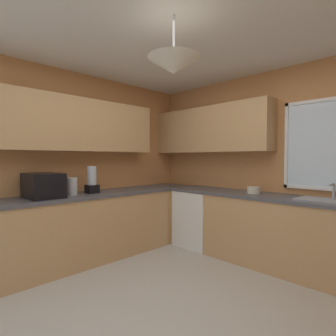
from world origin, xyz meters
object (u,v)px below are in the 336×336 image
(dishwasher, at_px, (199,218))
(kettle, at_px, (72,186))
(blender_appliance, at_px, (92,181))
(sink_assembly, at_px, (330,200))
(microwave, at_px, (43,186))
(bowl, at_px, (254,190))

(dishwasher, relative_size, kettle, 3.79)
(kettle, bearing_deg, blender_appliance, 94.01)
(dishwasher, relative_size, blender_appliance, 2.35)
(dishwasher, relative_size, sink_assembly, 1.34)
(microwave, relative_size, kettle, 2.15)
(sink_assembly, bearing_deg, blender_appliance, -148.39)
(bowl, bearing_deg, microwave, -126.10)
(kettle, distance_m, bowl, 2.35)
(blender_appliance, bearing_deg, microwave, -90.00)
(dishwasher, relative_size, microwave, 1.76)
(blender_appliance, bearing_deg, kettle, -85.99)
(dishwasher, xyz_separation_m, microwave, (-0.66, -2.10, 0.61))
(sink_assembly, xyz_separation_m, bowl, (-0.89, -0.01, 0.03))
(sink_assembly, bearing_deg, microwave, -138.86)
(microwave, bearing_deg, blender_appliance, 90.00)
(bowl, bearing_deg, kettle, -130.67)
(sink_assembly, xyz_separation_m, blender_appliance, (-2.44, -1.50, 0.15))
(dishwasher, distance_m, sink_assembly, 1.84)
(dishwasher, height_order, blender_appliance, blender_appliance)
(microwave, distance_m, blender_appliance, 0.63)
(microwave, distance_m, sink_assembly, 3.24)
(kettle, height_order, sink_assembly, kettle)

